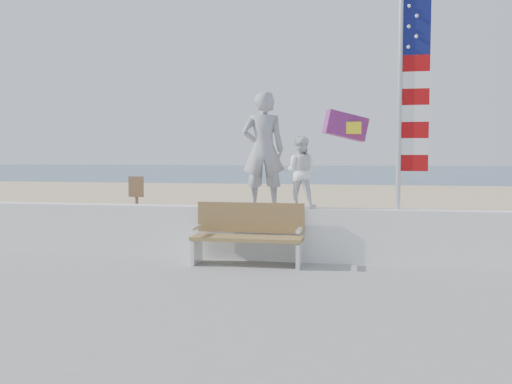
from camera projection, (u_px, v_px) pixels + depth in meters
ground at (217, 299)px, 7.39m from camera, size 220.00×220.00×0.00m
sand at (295, 220)px, 16.20m from camera, size 90.00×40.00×0.08m
seawall at (247, 233)px, 9.30m from camera, size 30.00×0.35×0.90m
adult at (263, 150)px, 9.16m from camera, size 0.79×0.59×1.95m
child at (300, 172)px, 9.06m from camera, size 0.59×0.47×1.20m
bench at (248, 233)px, 8.83m from camera, size 1.80×0.57×1.00m
flag at (408, 91)px, 8.65m from camera, size 0.50×0.08×3.50m
parafoil_kite at (347, 126)px, 11.21m from camera, size 0.98×0.62×0.66m
sign at (137, 206)px, 10.99m from camera, size 0.32×0.07×1.46m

